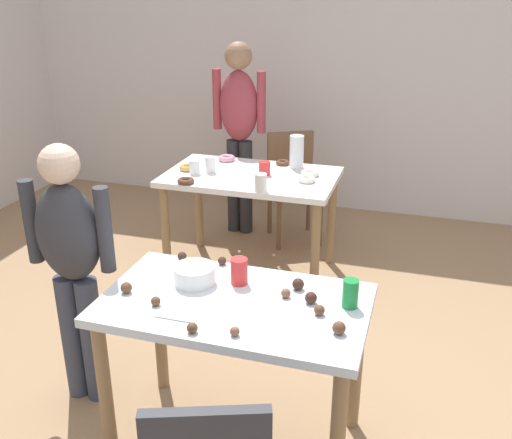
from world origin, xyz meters
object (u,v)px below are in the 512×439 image
object	(u,v)px
mixing_bowl	(195,274)
pitcher_far	(297,152)
person_girl_near	(72,258)
soda_can	(350,293)
chair_far_table	(293,180)
dining_table_near	(235,325)
person_adult_far	(239,122)
dining_table_far	(251,189)

from	to	relation	value
mixing_bowl	pitcher_far	xyz separation A→B (m)	(0.03, 1.82, 0.08)
person_girl_near	pitcher_far	world-z (taller)	person_girl_near
soda_can	chair_far_table	bearing A→B (deg)	109.08
chair_far_table	mixing_bowl	bearing A→B (deg)	-87.45
dining_table_near	pitcher_far	xyz separation A→B (m)	(-0.19, 1.92, 0.23)
pitcher_far	person_girl_near	bearing A→B (deg)	-109.54
person_adult_far	soda_can	world-z (taller)	person_adult_far
soda_can	dining_table_far	bearing A→B (deg)	120.40
mixing_bowl	soda_can	distance (m)	0.69
dining_table_far	person_girl_near	bearing A→B (deg)	-103.80
person_girl_near	person_adult_far	world-z (taller)	person_adult_far
pitcher_far	soda_can	bearing A→B (deg)	-70.15
chair_far_table	person_adult_far	bearing A→B (deg)	-177.35
dining_table_near	dining_table_far	distance (m)	1.72
person_girl_near	pitcher_far	xyz separation A→B (m)	(0.65, 1.83, 0.08)
dining_table_near	pitcher_far	distance (m)	1.94
dining_table_near	soda_can	bearing A→B (deg)	11.28
dining_table_near	person_girl_near	distance (m)	0.86
person_adult_far	chair_far_table	bearing A→B (deg)	2.65
dining_table_near	pitcher_far	world-z (taller)	pitcher_far
dining_table_far	person_girl_near	world-z (taller)	person_girl_near
dining_table_far	chair_far_table	bearing A→B (deg)	79.45
mixing_bowl	chair_far_table	bearing A→B (deg)	92.55
dining_table_far	person_adult_far	bearing A→B (deg)	114.69
chair_far_table	person_girl_near	bearing A→B (deg)	-102.80
dining_table_near	soda_can	xyz separation A→B (m)	(0.47, 0.09, 0.18)
dining_table_far	mixing_bowl	world-z (taller)	mixing_bowl
dining_table_far	person_adult_far	world-z (taller)	person_adult_far
person_girl_near	mixing_bowl	world-z (taller)	person_girl_near
chair_far_table	dining_table_far	bearing A→B (deg)	-100.55
soda_can	pitcher_far	xyz separation A→B (m)	(-0.66, 1.83, 0.06)
person_adult_far	mixing_bowl	size ratio (longest dim) A/B	8.55
pitcher_far	chair_far_table	bearing A→B (deg)	105.91
dining_table_near	mixing_bowl	xyz separation A→B (m)	(-0.22, 0.10, 0.16)
mixing_bowl	pitcher_far	world-z (taller)	pitcher_far
dining_table_far	mixing_bowl	xyz separation A→B (m)	(0.23, -1.57, 0.15)
person_girl_near	dining_table_far	bearing A→B (deg)	76.20
person_adult_far	pitcher_far	size ratio (longest dim) A/B	6.76
person_girl_near	soda_can	xyz separation A→B (m)	(1.31, 0.00, 0.02)
dining_table_near	chair_far_table	distance (m)	2.40
mixing_bowl	soda_can	xyz separation A→B (m)	(0.69, -0.00, 0.02)
dining_table_far	pitcher_far	world-z (taller)	pitcher_far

